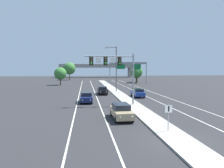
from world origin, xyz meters
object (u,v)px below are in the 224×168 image
(street_lamp_median, at_px, (115,66))
(tree_far_left_b, at_px, (60,74))
(car_oncoming_navy, at_px, (87,97))
(tree_far_right_c, at_px, (136,73))
(car_oncoming_tan, at_px, (121,111))
(car_oncoming_black, at_px, (102,90))
(tree_far_right_a, at_px, (137,72))
(overhead_signal_mast, at_px, (116,67))
(median_sign_post, at_px, (168,114))
(car_receding_blue, at_px, (138,93))
(highway_sign_gantry, at_px, (128,66))
(tree_far_left_c, at_px, (69,68))

(street_lamp_median, relative_size, tree_far_left_b, 1.79)
(car_oncoming_navy, bearing_deg, tree_far_right_c, 65.64)
(car_oncoming_tan, xyz_separation_m, car_oncoming_black, (-0.26, 20.59, 0.00))
(street_lamp_median, distance_m, car_oncoming_black, 7.19)
(tree_far_left_b, bearing_deg, car_oncoming_navy, -76.92)
(car_oncoming_black, xyz_separation_m, tree_far_right_a, (16.06, 34.41, 3.12))
(overhead_signal_mast, distance_m, tree_far_right_c, 45.11)
(median_sign_post, xyz_separation_m, street_lamp_median, (-0.03, 29.75, 4.21))
(car_receding_blue, height_order, tree_far_right_c, tree_far_right_c)
(street_lamp_median, height_order, tree_far_left_b, street_lamp_median)
(tree_far_right_c, xyz_separation_m, tree_far_right_a, (1.39, 4.44, 0.32))
(car_oncoming_navy, relative_size, tree_far_right_c, 0.81)
(overhead_signal_mast, relative_size, car_oncoming_navy, 1.60)
(car_receding_blue, height_order, tree_far_right_a, tree_far_right_a)
(street_lamp_median, xyz_separation_m, tree_far_left_b, (-14.47, 20.52, -2.15))
(tree_far_right_c, relative_size, tree_far_right_a, 0.92)
(car_oncoming_navy, relative_size, highway_sign_gantry, 0.34)
(car_oncoming_tan, height_order, tree_far_right_a, tree_far_right_a)
(car_oncoming_tan, bearing_deg, tree_far_right_a, 73.98)
(median_sign_post, height_order, car_oncoming_navy, median_sign_post)
(car_receding_blue, relative_size, tree_far_left_c, 0.56)
(median_sign_post, relative_size, street_lamp_median, 0.22)
(car_oncoming_navy, height_order, car_oncoming_black, same)
(car_oncoming_black, height_order, tree_far_left_c, tree_far_left_c)
(overhead_signal_mast, xyz_separation_m, car_oncoming_navy, (-4.15, 3.28, -4.67))
(overhead_signal_mast, height_order, car_oncoming_navy, overhead_signal_mast)
(car_oncoming_tan, height_order, car_receding_blue, same)
(tree_far_left_c, bearing_deg, median_sign_post, -80.06)
(street_lamp_median, bearing_deg, tree_far_left_b, 125.19)
(car_oncoming_navy, height_order, tree_far_right_c, tree_far_right_c)
(overhead_signal_mast, bearing_deg, street_lamp_median, 82.08)
(tree_far_right_a, bearing_deg, car_oncoming_black, -115.01)
(car_oncoming_tan, relative_size, tree_far_left_b, 0.81)
(tree_far_right_c, bearing_deg, street_lamp_median, -113.80)
(car_oncoming_navy, bearing_deg, tree_far_left_b, 103.08)
(overhead_signal_mast, bearing_deg, car_receding_blue, 57.14)
(median_sign_post, bearing_deg, street_lamp_median, 90.07)
(car_oncoming_navy, relative_size, tree_far_left_b, 0.81)
(car_oncoming_black, height_order, tree_far_left_b, tree_far_left_b)
(median_sign_post, bearing_deg, car_oncoming_tan, 120.52)
(overhead_signal_mast, xyz_separation_m, car_oncoming_black, (-0.87, 12.94, -4.67))
(median_sign_post, height_order, car_oncoming_black, median_sign_post)
(car_oncoming_tan, relative_size, tree_far_left_c, 0.57)
(overhead_signal_mast, bearing_deg, car_oncoming_navy, 141.66)
(car_oncoming_black, distance_m, tree_far_right_c, 33.49)
(car_oncoming_black, relative_size, tree_far_right_c, 0.81)
(highway_sign_gantry, bearing_deg, overhead_signal_mast, -104.23)
(car_receding_blue, bearing_deg, tree_far_right_a, 75.81)
(car_oncoming_navy, distance_m, tree_far_left_b, 35.26)
(tree_far_left_b, relative_size, tree_far_left_c, 0.70)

